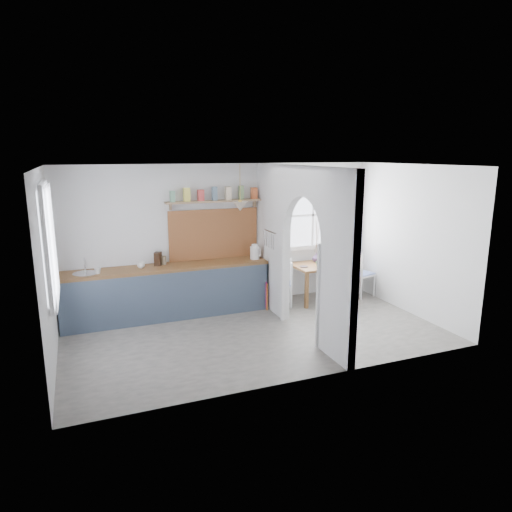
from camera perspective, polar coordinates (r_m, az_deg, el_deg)
name	(u,v)px	position (r m, az deg, el deg)	size (l,w,h in m)	color
floor	(257,334)	(7.28, 0.08, -9.69)	(5.80, 3.20, 0.01)	gray
ceiling	(257,166)	(6.73, 0.08, 11.22)	(5.80, 3.20, 0.01)	silver
walls	(257,253)	(6.89, 0.08, 0.35)	(5.81, 3.21, 2.60)	silver
partition	(297,240)	(7.19, 5.11, 2.06)	(0.12, 3.20, 2.60)	silver
kitchen_window	(47,244)	(6.37, -24.70, 1.36)	(0.10, 1.16, 1.50)	white
nook_window	(313,215)	(8.99, 7.12, 5.11)	(1.76, 0.10, 1.30)	white
counter	(168,291)	(8.04, -10.99, -4.28)	(3.50, 0.60, 0.90)	brown
sink	(86,274)	(7.79, -20.52, -2.12)	(0.40, 0.40, 0.02)	silver
backsplash	(214,234)	(8.28, -5.27, 2.75)	(1.65, 0.03, 0.90)	#925B33
shelf	(215,198)	(8.11, -5.20, 7.20)	(1.75, 0.20, 0.21)	tan
pendant_lamp	(240,206)	(7.91, -1.99, 6.21)	(0.26, 0.26, 0.16)	beige
utensil_rail	(270,232)	(7.91, 1.79, 3.07)	(0.02, 0.02, 0.50)	silver
dining_table	(321,282)	(8.88, 8.15, -3.22)	(1.14, 0.76, 0.71)	brown
chair_left	(282,283)	(8.47, 3.21, -3.41)	(0.39, 0.39, 0.85)	silver
chair_right	(361,273)	(9.23, 12.94, -2.09)	(0.43, 0.43, 0.93)	silver
kettle	(255,252)	(8.25, -0.15, 0.56)	(0.23, 0.18, 0.27)	white
mug_a	(98,271)	(7.68, -19.19, -1.75)	(0.11, 0.11, 0.10)	silver
mug_b	(141,265)	(7.86, -14.18, -1.11)	(0.13, 0.13, 0.10)	white
knife_block	(158,259)	(7.97, -12.16, -0.34)	(0.10, 0.14, 0.23)	#321D0E
jar	(164,260)	(8.01, -11.49, -0.53)	(0.09, 0.09, 0.15)	#7E6C53
towel_magenta	(266,295)	(8.26, 1.28, -4.91)	(0.02, 0.03, 0.48)	#B8146B
towel_orange	(267,297)	(8.23, 1.38, -5.15)	(0.02, 0.03, 0.49)	#CA622A
bowl	(335,261)	(8.86, 9.86, -0.67)	(0.33, 0.33, 0.08)	silver
table_cup	(319,264)	(8.53, 7.85, -1.04)	(0.11, 0.11, 0.10)	#467F4E
plate	(304,267)	(8.52, 5.99, -1.33)	(0.16, 0.16, 0.01)	#362A2B
vase	(317,257)	(8.92, 7.58, -0.17)	(0.17, 0.17, 0.18)	#4A3359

